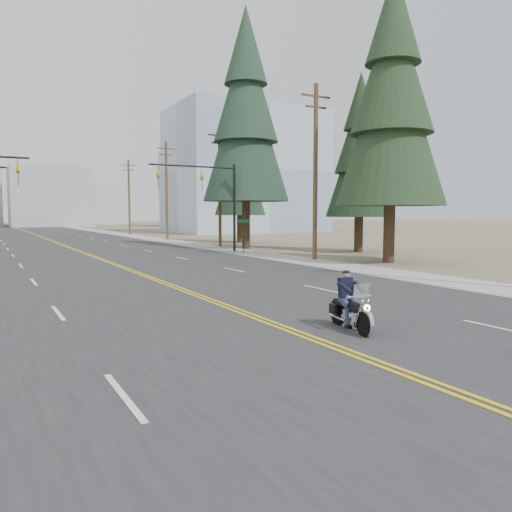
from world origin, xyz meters
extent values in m
cube|color=#303033|center=(0.00, 70.00, 0.01)|extent=(20.00, 200.00, 0.01)
cube|color=#A5A5A0|center=(11.50, 70.00, 0.01)|extent=(3.00, 200.00, 0.01)
imported|color=#BF8C0C|center=(-4.70, 32.00, 6.05)|extent=(0.21, 0.26, 1.30)
cylinder|color=black|center=(11.00, 32.00, 3.50)|extent=(0.20, 0.20, 7.00)
cylinder|color=black|center=(7.50, 32.00, 6.70)|extent=(7.00, 0.14, 0.14)
imported|color=#BF8C0C|center=(8.20, 32.00, 6.05)|extent=(0.21, 0.26, 1.30)
imported|color=#BF8C0C|center=(4.70, 32.00, 6.05)|extent=(0.21, 0.26, 1.30)
cylinder|color=black|center=(10.80, 30.00, 1.30)|extent=(0.06, 0.06, 2.60)
cube|color=#0C5926|center=(10.80, 30.00, 2.50)|extent=(0.90, 0.03, 0.25)
cylinder|color=brown|center=(12.50, 23.00, 5.75)|extent=(0.30, 0.30, 11.50)
cube|color=brown|center=(12.50, 23.00, 10.70)|extent=(2.20, 0.12, 0.12)
cube|color=brown|center=(12.50, 23.00, 10.00)|extent=(1.60, 0.12, 0.12)
cylinder|color=brown|center=(12.50, 38.00, 5.50)|extent=(0.30, 0.30, 11.00)
cube|color=brown|center=(12.50, 38.00, 10.20)|extent=(2.20, 0.12, 0.12)
cube|color=brown|center=(12.50, 38.00, 9.50)|extent=(1.60, 0.12, 0.12)
cylinder|color=brown|center=(12.50, 53.00, 5.75)|extent=(0.30, 0.30, 11.50)
cube|color=brown|center=(12.50, 53.00, 10.70)|extent=(2.20, 0.12, 0.12)
cube|color=brown|center=(12.50, 53.00, 10.00)|extent=(1.60, 0.12, 0.12)
cylinder|color=brown|center=(12.50, 70.00, 5.50)|extent=(0.30, 0.30, 11.00)
cube|color=brown|center=(12.50, 70.00, 10.20)|extent=(2.20, 0.12, 0.12)
cube|color=brown|center=(12.50, 70.00, 9.50)|extent=(1.60, 0.12, 0.12)
cube|color=#9EB5CC|center=(32.00, 70.00, 10.00)|extent=(24.00, 16.00, 20.00)
cube|color=#ADB2B7|center=(8.00, 125.00, 7.00)|extent=(18.00, 14.00, 14.00)
cube|color=#B7BCC6|center=(40.00, 110.00, 9.00)|extent=(16.00, 12.00, 18.00)
cube|color=#B7BCC6|center=(25.00, 150.00, 6.00)|extent=(14.00, 14.00, 12.00)
cylinder|color=#382619|center=(15.35, 19.07, 1.78)|extent=(0.69, 0.69, 3.57)
cone|color=#1A3118|center=(15.35, 19.07, 8.92)|extent=(6.74, 6.74, 10.70)
cone|color=#1A3118|center=(15.35, 19.07, 11.95)|extent=(5.05, 5.05, 8.03)
cone|color=#1A3118|center=(15.35, 19.07, 14.98)|extent=(3.37, 3.37, 5.71)
cylinder|color=#382619|center=(19.44, 26.71, 1.41)|extent=(0.62, 0.62, 2.82)
cone|color=black|center=(19.44, 26.71, 7.06)|extent=(5.29, 5.29, 8.47)
cone|color=black|center=(19.44, 26.71, 9.46)|extent=(3.97, 3.97, 6.35)
cone|color=black|center=(19.44, 26.71, 11.86)|extent=(2.65, 2.65, 4.52)
cylinder|color=#382619|center=(13.50, 34.72, 2.08)|extent=(0.73, 0.73, 4.16)
cone|color=#193221|center=(13.50, 34.72, 10.40)|extent=(7.49, 7.49, 12.48)
cone|color=#193221|center=(13.50, 34.72, 13.94)|extent=(5.62, 5.62, 9.36)
cone|color=#193221|center=(13.50, 34.72, 17.47)|extent=(3.74, 3.74, 6.66)
cylinder|color=#382619|center=(17.29, 43.26, 1.46)|extent=(0.68, 0.68, 2.92)
cone|color=black|center=(17.29, 43.26, 7.29)|extent=(5.45, 5.45, 8.75)
cone|color=black|center=(17.29, 43.26, 9.77)|extent=(4.08, 4.08, 6.57)
cone|color=black|center=(17.29, 43.26, 12.25)|extent=(2.72, 2.72, 4.67)
camera|label=1|loc=(-6.97, -4.15, 3.06)|focal=35.00mm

